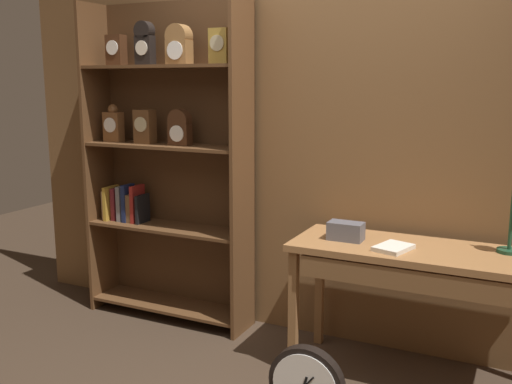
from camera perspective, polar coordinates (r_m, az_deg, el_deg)
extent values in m
cube|color=brown|center=(3.86, 6.37, 4.39)|extent=(4.80, 0.05, 2.60)
cube|color=brown|center=(4.55, -15.20, 3.06)|extent=(0.02, 0.33, 2.29)
cube|color=brown|center=(3.86, -1.33, 2.10)|extent=(0.03, 0.33, 2.29)
cube|color=#4B2F1A|center=(4.31, -7.64, 2.91)|extent=(1.25, 0.01, 2.29)
cube|color=brown|center=(4.45, -8.44, -10.90)|extent=(1.20, 0.31, 0.02)
cube|color=brown|center=(4.26, -8.66, -3.45)|extent=(1.20, 0.31, 0.02)
cube|color=brown|center=(4.16, -8.89, 4.51)|extent=(1.20, 0.31, 0.02)
cube|color=brown|center=(4.14, -9.12, 12.08)|extent=(1.20, 0.31, 0.02)
cube|color=#472816|center=(4.41, -13.59, 13.39)|extent=(0.13, 0.08, 0.22)
cylinder|color=white|center=(4.38, -13.99, 13.62)|extent=(0.10, 0.01, 0.10)
cube|color=brown|center=(4.40, -13.83, 6.23)|extent=(0.14, 0.08, 0.22)
sphere|color=brown|center=(4.40, -13.91, 7.89)|extent=(0.07, 0.07, 0.07)
cylinder|color=white|center=(4.37, -14.20, 6.40)|extent=(0.11, 0.01, 0.11)
cube|color=black|center=(4.22, -10.86, 13.51)|extent=(0.13, 0.07, 0.20)
cylinder|color=black|center=(4.23, -10.93, 15.32)|extent=(0.13, 0.07, 0.13)
cylinder|color=silver|center=(4.19, -11.22, 13.74)|extent=(0.10, 0.01, 0.10)
cube|color=brown|center=(4.23, -10.87, 6.33)|extent=(0.14, 0.10, 0.24)
cylinder|color=#C6B78C|center=(4.19, -11.30, 6.54)|extent=(0.11, 0.01, 0.11)
cube|color=olive|center=(4.05, -7.56, 13.44)|extent=(0.16, 0.10, 0.16)
cylinder|color=olive|center=(4.06, -7.60, 14.95)|extent=(0.16, 0.10, 0.16)
cylinder|color=white|center=(4.01, -8.01, 13.64)|extent=(0.12, 0.01, 0.12)
cube|color=#472816|center=(4.07, -7.49, 5.61)|extent=(0.16, 0.08, 0.15)
cylinder|color=#472816|center=(4.06, -7.53, 6.99)|extent=(0.16, 0.08, 0.16)
cylinder|color=white|center=(4.03, -7.83, 5.72)|extent=(0.11, 0.01, 0.11)
cube|color=#B28C38|center=(3.91, -3.45, 14.11)|extent=(0.13, 0.11, 0.23)
cylinder|color=#C6B78C|center=(3.86, -3.88, 14.42)|extent=(0.10, 0.01, 0.10)
cube|color=tan|center=(4.57, -14.18, -1.17)|extent=(0.04, 0.15, 0.22)
cube|color=#B78C2D|center=(4.52, -14.05, -1.03)|extent=(0.03, 0.17, 0.25)
cube|color=maroon|center=(4.52, -13.36, -1.09)|extent=(0.04, 0.15, 0.24)
cube|color=slate|center=(4.46, -12.93, -1.09)|extent=(0.03, 0.13, 0.26)
cube|color=#19234C|center=(4.42, -12.47, -1.06)|extent=(0.03, 0.13, 0.28)
cube|color=brown|center=(4.42, -11.97, -1.53)|extent=(0.04, 0.14, 0.21)
cube|color=maroon|center=(4.39, -11.58, -1.14)|extent=(0.03, 0.15, 0.28)
cube|color=black|center=(4.36, -11.10, -1.63)|extent=(0.02, 0.15, 0.21)
cube|color=#9E6B3D|center=(3.41, 15.77, -5.65)|extent=(1.44, 0.56, 0.04)
cube|color=olive|center=(3.51, 3.70, -11.74)|extent=(0.05, 0.05, 0.76)
cube|color=olive|center=(3.91, 6.28, -9.38)|extent=(0.05, 0.05, 0.76)
cube|color=brown|center=(3.20, 14.84, -8.42)|extent=(1.22, 0.03, 0.12)
cylinder|color=#1E472D|center=(3.48, 23.61, -5.33)|extent=(0.13, 0.13, 0.02)
cylinder|color=#1E472D|center=(3.44, 23.86, -2.19)|extent=(0.02, 0.02, 0.37)
cube|color=#595960|center=(3.47, 8.83, -3.82)|extent=(0.21, 0.12, 0.11)
cube|color=silver|center=(3.33, 13.36, -5.35)|extent=(0.22, 0.26, 0.02)
cylinder|color=black|center=(3.07, 4.99, -18.25)|extent=(0.39, 0.06, 0.39)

